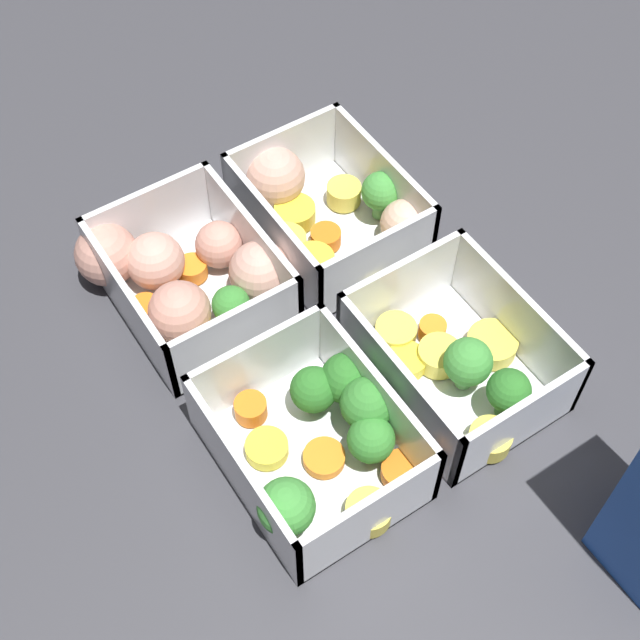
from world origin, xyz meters
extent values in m
plane|color=#38383D|center=(0.00, 0.00, 0.00)|extent=(4.00, 4.00, 0.00)
cube|color=white|center=(-0.08, -0.06, 0.00)|extent=(0.14, 0.11, 0.00)
cube|color=white|center=(-0.08, -0.11, 0.03)|extent=(0.14, 0.01, 0.06)
cube|color=white|center=(-0.08, -0.01, 0.03)|extent=(0.14, 0.01, 0.06)
cube|color=white|center=(-0.15, -0.06, 0.03)|extent=(0.01, 0.11, 0.06)
cube|color=white|center=(-0.01, -0.06, 0.03)|extent=(0.01, 0.11, 0.06)
cylinder|color=#49883F|center=(-0.04, -0.05, 0.01)|extent=(0.01, 0.01, 0.01)
sphere|color=#388433|center=(-0.04, -0.05, 0.03)|extent=(0.03, 0.03, 0.03)
cylinder|color=orange|center=(-0.08, -0.07, 0.01)|extent=(0.03, 0.03, 0.01)
sphere|color=tan|center=(-0.06, -0.08, 0.03)|extent=(0.06, 0.06, 0.05)
sphere|color=#D19E8C|center=(-0.06, -0.02, 0.03)|extent=(0.06, 0.06, 0.05)
cylinder|color=orange|center=(-0.10, -0.05, 0.01)|extent=(0.03, 0.03, 0.01)
sphere|color=tan|center=(-0.10, -0.03, 0.02)|extent=(0.05, 0.05, 0.04)
sphere|color=tan|center=(-0.14, -0.11, 0.03)|extent=(0.06, 0.06, 0.05)
cylinder|color=yellow|center=(-0.03, -0.07, 0.01)|extent=(0.04, 0.04, 0.02)
cylinder|color=orange|center=(-0.09, -0.10, 0.01)|extent=(0.02, 0.02, 0.02)
sphere|color=#D19E8C|center=(-0.11, -0.08, 0.03)|extent=(0.06, 0.06, 0.05)
cube|color=white|center=(0.08, -0.06, 0.00)|extent=(0.14, 0.11, 0.00)
cube|color=white|center=(0.08, -0.11, 0.03)|extent=(0.14, 0.01, 0.06)
cube|color=white|center=(0.08, -0.01, 0.03)|extent=(0.14, 0.01, 0.06)
cube|color=white|center=(0.01, -0.06, 0.03)|extent=(0.01, 0.11, 0.06)
cube|color=white|center=(0.15, -0.06, 0.03)|extent=(0.01, 0.11, 0.06)
cylinder|color=#407A37|center=(0.05, -0.04, 0.01)|extent=(0.01, 0.01, 0.01)
sphere|color=#2D7228|center=(0.05, -0.04, 0.03)|extent=(0.03, 0.03, 0.03)
cylinder|color=orange|center=(0.09, -0.06, 0.01)|extent=(0.04, 0.04, 0.01)
cylinder|color=#519448|center=(0.12, -0.10, 0.01)|extent=(0.01, 0.01, 0.02)
sphere|color=#42933D|center=(0.12, -0.10, 0.03)|extent=(0.04, 0.04, 0.04)
cylinder|color=#49883F|center=(0.10, -0.03, 0.01)|extent=(0.01, 0.01, 0.01)
sphere|color=#388433|center=(0.10, -0.03, 0.03)|extent=(0.03, 0.03, 0.03)
cylinder|color=orange|center=(0.03, -0.08, 0.01)|extent=(0.02, 0.02, 0.02)
cylinder|color=#407A37|center=(0.06, -0.02, 0.01)|extent=(0.01, 0.01, 0.01)
sphere|color=#2D7228|center=(0.06, -0.02, 0.03)|extent=(0.04, 0.04, 0.04)
cylinder|color=#DBC647|center=(0.14, -0.05, 0.01)|extent=(0.04, 0.04, 0.01)
cylinder|color=yellow|center=(0.06, -0.08, 0.01)|extent=(0.03, 0.03, 0.01)
cylinder|color=#49883F|center=(0.08, -0.02, 0.01)|extent=(0.01, 0.01, 0.02)
sphere|color=#388433|center=(0.08, -0.02, 0.04)|extent=(0.04, 0.04, 0.04)
cylinder|color=orange|center=(0.13, -0.02, 0.01)|extent=(0.04, 0.04, 0.01)
cube|color=white|center=(-0.08, 0.06, 0.00)|extent=(0.14, 0.11, 0.00)
cube|color=white|center=(-0.08, 0.01, 0.03)|extent=(0.14, 0.01, 0.06)
cube|color=white|center=(-0.08, 0.11, 0.03)|extent=(0.14, 0.01, 0.06)
cube|color=white|center=(-0.15, 0.06, 0.03)|extent=(0.01, 0.11, 0.06)
cube|color=white|center=(-0.01, 0.06, 0.03)|extent=(0.01, 0.11, 0.06)
cylinder|color=orange|center=(-0.07, 0.05, 0.01)|extent=(0.03, 0.03, 0.01)
sphere|color=beige|center=(-0.04, 0.11, 0.02)|extent=(0.05, 0.05, 0.04)
cylinder|color=yellow|center=(-0.11, 0.05, 0.01)|extent=(0.04, 0.04, 0.02)
cylinder|color=#DBC647|center=(-0.10, 0.09, 0.01)|extent=(0.03, 0.03, 0.02)
sphere|color=#D19E8C|center=(-0.14, 0.05, 0.03)|extent=(0.05, 0.05, 0.05)
cylinder|color=#DBC647|center=(-0.02, 0.06, 0.01)|extent=(0.05, 0.05, 0.02)
cylinder|color=#519448|center=(-0.07, 0.11, 0.01)|extent=(0.01, 0.01, 0.02)
sphere|color=#42933D|center=(-0.07, 0.11, 0.03)|extent=(0.03, 0.03, 0.03)
cylinder|color=yellow|center=(-0.05, 0.03, 0.01)|extent=(0.04, 0.04, 0.02)
cylinder|color=#DBC647|center=(-0.08, 0.02, 0.01)|extent=(0.05, 0.05, 0.02)
cube|color=white|center=(0.08, 0.06, 0.00)|extent=(0.14, 0.11, 0.00)
cube|color=white|center=(0.08, 0.01, 0.03)|extent=(0.14, 0.01, 0.06)
cube|color=white|center=(0.08, 0.11, 0.03)|extent=(0.14, 0.01, 0.06)
cube|color=white|center=(0.01, 0.06, 0.03)|extent=(0.01, 0.11, 0.06)
cube|color=white|center=(0.15, 0.06, 0.03)|extent=(0.01, 0.11, 0.06)
cylinder|color=orange|center=(0.05, 0.07, 0.01)|extent=(0.03, 0.03, 0.01)
cylinder|color=#DBC647|center=(0.08, 0.10, 0.01)|extent=(0.04, 0.04, 0.01)
cylinder|color=yellow|center=(0.06, 0.04, 0.01)|extent=(0.04, 0.04, 0.01)
cylinder|color=#DBC647|center=(0.03, 0.04, 0.01)|extent=(0.04, 0.04, 0.01)
cylinder|color=#DBC647|center=(0.07, 0.06, 0.01)|extent=(0.05, 0.05, 0.02)
cylinder|color=#407A37|center=(0.13, 0.07, 0.01)|extent=(0.01, 0.01, 0.02)
sphere|color=#2D7228|center=(0.13, 0.07, 0.03)|extent=(0.03, 0.03, 0.03)
cylinder|color=#519448|center=(0.09, 0.06, 0.01)|extent=(0.01, 0.01, 0.02)
sphere|color=#42933D|center=(0.09, 0.06, 0.03)|extent=(0.04, 0.04, 0.04)
cylinder|color=#DBC647|center=(0.14, 0.05, 0.01)|extent=(0.04, 0.04, 0.02)
camera|label=1|loc=(0.32, -0.21, 0.56)|focal=50.00mm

